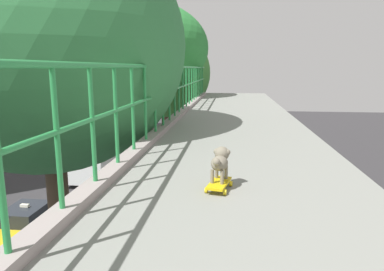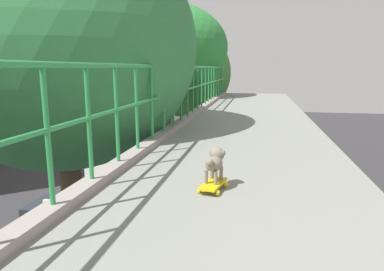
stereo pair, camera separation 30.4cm
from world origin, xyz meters
TOP-DOWN VIEW (x-y plane):
  - car_yellow_cab_sixth at (-7.68, 12.48)m, footprint 1.85×3.88m
  - city_bus at (-7.82, 24.58)m, footprint 2.67×11.95m
  - roadside_tree_mid at (-2.55, 6.18)m, footprint 5.44×5.44m
  - roadside_tree_far at (-2.60, 14.42)m, footprint 5.29×5.29m
  - roadside_tree_farthest at (-2.58, 18.24)m, footprint 4.94×4.94m
  - toy_skateboard at (0.97, 2.89)m, footprint 0.27×0.44m
  - small_dog at (0.98, 2.96)m, footprint 0.21×0.36m

SIDE VIEW (x-z plane):
  - car_yellow_cab_sixth at x=-7.68m, z-range -0.10..1.42m
  - city_bus at x=-7.82m, z-range 0.22..3.76m
  - toy_skateboard at x=0.97m, z-range 6.09..6.17m
  - small_dog at x=0.98m, z-range 6.19..6.52m
  - roadside_tree_farthest at x=-2.58m, z-range 2.28..11.67m
  - roadside_tree_mid at x=-2.55m, z-range 2.56..12.71m
  - roadside_tree_far at x=-2.60m, z-range 3.03..13.05m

